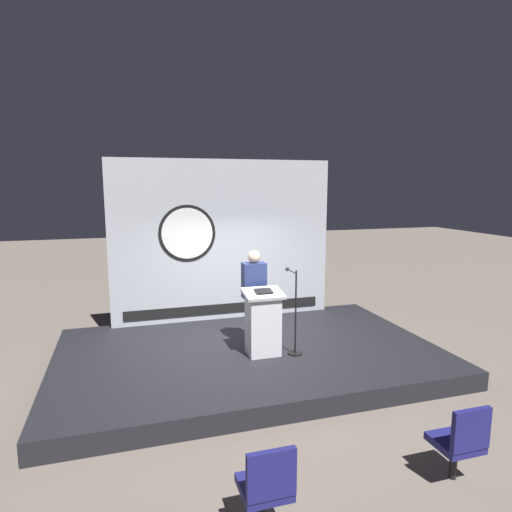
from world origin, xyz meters
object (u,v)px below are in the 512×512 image
at_px(microphone_stand, 294,324).
at_px(audience_chair_left, 461,439).
at_px(audience_chair_right, 267,484).
at_px(podium, 263,323).
at_px(speaker_person, 254,297).

relative_size(microphone_stand, audience_chair_left, 1.59).
distance_m(microphone_stand, audience_chair_right, 3.60).
bearing_deg(podium, microphone_stand, -10.18).
bearing_deg(microphone_stand, podium, 169.82).
distance_m(podium, microphone_stand, 0.53).
height_order(speaker_person, audience_chair_right, speaker_person).
bearing_deg(microphone_stand, audience_chair_right, -115.53).
distance_m(audience_chair_left, audience_chair_right, 2.14).
bearing_deg(microphone_stand, speaker_person, 132.66).
xyz_separation_m(speaker_person, audience_chair_left, (1.12, -3.74, -0.67)).
xyz_separation_m(microphone_stand, audience_chair_right, (-1.55, -3.24, -0.30)).
bearing_deg(audience_chair_right, speaker_person, 75.03).
distance_m(speaker_person, microphone_stand, 0.86).
relative_size(podium, audience_chair_right, 1.25).
bearing_deg(speaker_person, audience_chair_left, -73.38).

